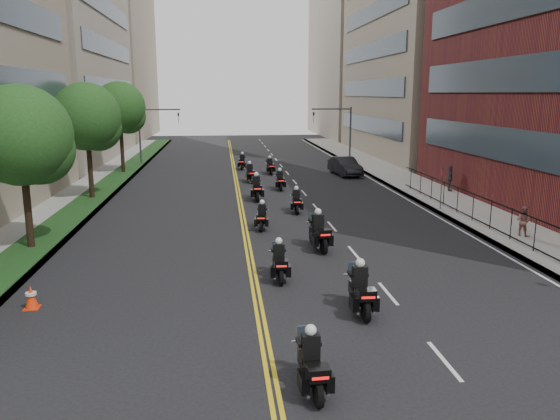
{
  "coord_description": "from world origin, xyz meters",
  "views": [
    {
      "loc": [
        -2.56,
        -12.77,
        6.96
      ],
      "look_at": [
        0.13,
        12.32,
        1.54
      ],
      "focal_mm": 35.0,
      "sensor_mm": 36.0,
      "label": 1
    }
  ],
  "objects_px": {
    "motorcycle_0": "(312,366)",
    "pedestrian_c": "(450,178)",
    "motorcycle_1": "(360,292)",
    "motorcycle_5": "(296,202)",
    "motorcycle_7": "(280,181)",
    "motorcycle_8": "(250,174)",
    "motorcycle_4": "(262,218)",
    "motorcycle_9": "(270,167)",
    "traffic_cone": "(31,297)",
    "motorcycle_2": "(279,263)",
    "motorcycle_6": "(256,189)",
    "pedestrian_b": "(523,221)",
    "motorcycle_3": "(319,233)",
    "parked_sedan": "(345,166)",
    "motorcycle_10": "(242,162)"
  },
  "relations": [
    {
      "from": "motorcycle_9",
      "to": "motorcycle_4",
      "type": "bearing_deg",
      "value": -100.53
    },
    {
      "from": "motorcycle_4",
      "to": "motorcycle_6",
      "type": "distance_m",
      "value": 7.93
    },
    {
      "from": "motorcycle_0",
      "to": "parked_sedan",
      "type": "distance_m",
      "value": 35.27
    },
    {
      "from": "motorcycle_4",
      "to": "motorcycle_2",
      "type": "bearing_deg",
      "value": -81.64
    },
    {
      "from": "motorcycle_1",
      "to": "pedestrian_c",
      "type": "bearing_deg",
      "value": 60.82
    },
    {
      "from": "motorcycle_2",
      "to": "motorcycle_4",
      "type": "bearing_deg",
      "value": 90.86
    },
    {
      "from": "pedestrian_b",
      "to": "motorcycle_3",
      "type": "bearing_deg",
      "value": 60.12
    },
    {
      "from": "traffic_cone",
      "to": "motorcycle_4",
      "type": "bearing_deg",
      "value": 49.89
    },
    {
      "from": "parked_sedan",
      "to": "motorcycle_0",
      "type": "bearing_deg",
      "value": -111.73
    },
    {
      "from": "pedestrian_b",
      "to": "motorcycle_5",
      "type": "bearing_deg",
      "value": 20.78
    },
    {
      "from": "motorcycle_7",
      "to": "pedestrian_c",
      "type": "relative_size",
      "value": 1.23
    },
    {
      "from": "motorcycle_4",
      "to": "motorcycle_9",
      "type": "relative_size",
      "value": 0.94
    },
    {
      "from": "motorcycle_0",
      "to": "motorcycle_1",
      "type": "height_order",
      "value": "motorcycle_1"
    },
    {
      "from": "motorcycle_4",
      "to": "motorcycle_1",
      "type": "bearing_deg",
      "value": -70.59
    },
    {
      "from": "motorcycle_1",
      "to": "traffic_cone",
      "type": "bearing_deg",
      "value": 172.59
    },
    {
      "from": "motorcycle_2",
      "to": "traffic_cone",
      "type": "bearing_deg",
      "value": -166.22
    },
    {
      "from": "motorcycle_0",
      "to": "motorcycle_1",
      "type": "bearing_deg",
      "value": 59.46
    },
    {
      "from": "motorcycle_8",
      "to": "motorcycle_5",
      "type": "bearing_deg",
      "value": -86.54
    },
    {
      "from": "motorcycle_1",
      "to": "motorcycle_6",
      "type": "height_order",
      "value": "motorcycle_6"
    },
    {
      "from": "motorcycle_5",
      "to": "pedestrian_b",
      "type": "relative_size",
      "value": 1.46
    },
    {
      "from": "motorcycle_6",
      "to": "motorcycle_3",
      "type": "bearing_deg",
      "value": -81.13
    },
    {
      "from": "motorcycle_7",
      "to": "pedestrian_c",
      "type": "height_order",
      "value": "pedestrian_c"
    },
    {
      "from": "motorcycle_0",
      "to": "parked_sedan",
      "type": "relative_size",
      "value": 0.47
    },
    {
      "from": "motorcycle_9",
      "to": "traffic_cone",
      "type": "relative_size",
      "value": 2.78
    },
    {
      "from": "motorcycle_4",
      "to": "motorcycle_10",
      "type": "xyz_separation_m",
      "value": [
        -0.14,
        23.03,
        0.03
      ]
    },
    {
      "from": "motorcycle_2",
      "to": "motorcycle_5",
      "type": "bearing_deg",
      "value": 79.49
    },
    {
      "from": "motorcycle_8",
      "to": "pedestrian_b",
      "type": "distance_m",
      "value": 22.36
    },
    {
      "from": "motorcycle_6",
      "to": "motorcycle_1",
      "type": "bearing_deg",
      "value": -84.65
    },
    {
      "from": "motorcycle_4",
      "to": "pedestrian_c",
      "type": "bearing_deg",
      "value": 40.87
    },
    {
      "from": "motorcycle_0",
      "to": "motorcycle_5",
      "type": "height_order",
      "value": "motorcycle_0"
    },
    {
      "from": "motorcycle_0",
      "to": "parked_sedan",
      "type": "bearing_deg",
      "value": 72.76
    },
    {
      "from": "motorcycle_0",
      "to": "pedestrian_b",
      "type": "xyz_separation_m",
      "value": [
        12.49,
        12.66,
        0.24
      ]
    },
    {
      "from": "motorcycle_2",
      "to": "motorcycle_10",
      "type": "distance_m",
      "value": 30.96
    },
    {
      "from": "motorcycle_10",
      "to": "motorcycle_5",
      "type": "bearing_deg",
      "value": -76.0
    },
    {
      "from": "motorcycle_8",
      "to": "traffic_cone",
      "type": "xyz_separation_m",
      "value": [
        -8.54,
        -25.33,
        -0.28
      ]
    },
    {
      "from": "motorcycle_4",
      "to": "motorcycle_10",
      "type": "distance_m",
      "value": 23.03
    },
    {
      "from": "motorcycle_9",
      "to": "pedestrian_c",
      "type": "height_order",
      "value": "pedestrian_c"
    },
    {
      "from": "motorcycle_0",
      "to": "pedestrian_c",
      "type": "height_order",
      "value": "pedestrian_c"
    },
    {
      "from": "motorcycle_7",
      "to": "motorcycle_9",
      "type": "height_order",
      "value": "motorcycle_9"
    },
    {
      "from": "motorcycle_8",
      "to": "motorcycle_9",
      "type": "distance_m",
      "value": 4.63
    },
    {
      "from": "motorcycle_2",
      "to": "motorcycle_9",
      "type": "height_order",
      "value": "motorcycle_9"
    },
    {
      "from": "motorcycle_9",
      "to": "motorcycle_7",
      "type": "bearing_deg",
      "value": -94.06
    },
    {
      "from": "motorcycle_6",
      "to": "traffic_cone",
      "type": "xyz_separation_m",
      "value": [
        -8.58,
        -17.85,
        -0.35
      ]
    },
    {
      "from": "traffic_cone",
      "to": "motorcycle_3",
      "type": "bearing_deg",
      "value": 28.91
    },
    {
      "from": "motorcycle_4",
      "to": "motorcycle_9",
      "type": "distance_m",
      "value": 19.72
    },
    {
      "from": "pedestrian_c",
      "to": "motorcycle_0",
      "type": "bearing_deg",
      "value": 168.62
    },
    {
      "from": "motorcycle_5",
      "to": "motorcycle_8",
      "type": "height_order",
      "value": "motorcycle_8"
    },
    {
      "from": "motorcycle_5",
      "to": "pedestrian_c",
      "type": "height_order",
      "value": "pedestrian_c"
    },
    {
      "from": "motorcycle_2",
      "to": "traffic_cone",
      "type": "distance_m",
      "value": 8.66
    },
    {
      "from": "pedestrian_c",
      "to": "motorcycle_8",
      "type": "bearing_deg",
      "value": 83.47
    }
  ]
}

